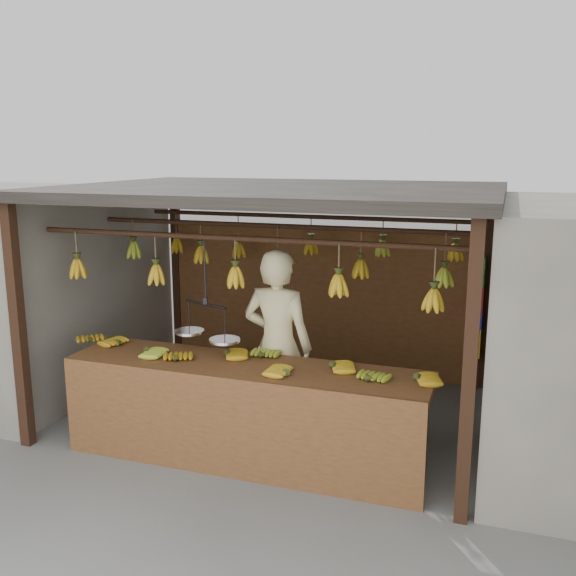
% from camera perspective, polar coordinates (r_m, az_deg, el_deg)
% --- Properties ---
extents(ground, '(80.00, 80.00, 0.00)m').
position_cam_1_polar(ground, '(7.00, -0.81, -10.96)').
color(ground, '#5B5B57').
extents(stall, '(4.30, 3.30, 2.40)m').
position_cam_1_polar(stall, '(6.79, 0.08, 5.59)').
color(stall, black).
rests_on(stall, ground).
extents(neighbor_left, '(3.00, 3.00, 2.30)m').
position_cam_1_polar(neighbor_left, '(8.53, -24.24, 0.26)').
color(neighbor_left, slate).
rests_on(neighbor_left, ground).
extents(counter, '(3.45, 0.74, 0.96)m').
position_cam_1_polar(counter, '(5.65, -4.28, -9.02)').
color(counter, brown).
rests_on(counter, ground).
extents(hanging_bananas, '(3.55, 2.23, 0.39)m').
position_cam_1_polar(hanging_bananas, '(6.53, -0.89, 2.28)').
color(hanging_bananas, '#AD8112').
rests_on(hanging_bananas, ground).
extents(balance_scale, '(0.70, 0.42, 0.92)m').
position_cam_1_polar(balance_scale, '(5.87, -7.26, -3.77)').
color(balance_scale, black).
rests_on(balance_scale, ground).
extents(vendor, '(0.71, 0.49, 1.87)m').
position_cam_1_polar(vendor, '(6.08, -0.93, -5.18)').
color(vendor, beige).
rests_on(vendor, ground).
extents(bag_bundles, '(0.08, 0.26, 1.16)m').
position_cam_1_polar(bag_bundles, '(7.61, 16.61, -1.71)').
color(bag_bundles, '#199926').
rests_on(bag_bundles, ground).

